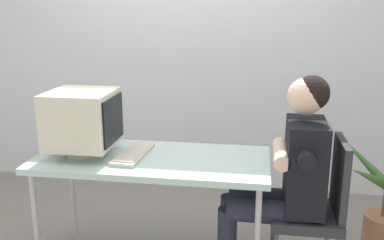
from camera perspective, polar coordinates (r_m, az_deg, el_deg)
The scene contains 6 objects.
wall_back at distance 3.89m, azimuth 3.96°, elevation 12.40°, with size 8.00×0.10×3.00m, color silver.
desk at distance 2.73m, azimuth -5.32°, elevation -5.94°, with size 1.46×0.66×0.75m.
crt_monitor at distance 2.77m, azimuth -14.29°, elevation 0.11°, with size 0.41×0.40×0.41m.
keyboard at distance 2.74m, azimuth -7.79°, elevation -4.44°, with size 0.18×0.43×0.03m.
office_chair at distance 2.71m, azimuth 16.24°, elevation -10.74°, with size 0.41×0.41×0.92m.
person_seated at distance 2.62m, azimuth 12.20°, elevation -6.81°, with size 0.73×0.57×1.29m.
Camera 1 is at (0.65, -2.48, 1.66)m, focal length 40.25 mm.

